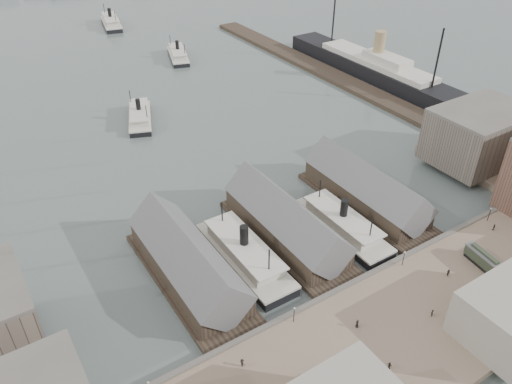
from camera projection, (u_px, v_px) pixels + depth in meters
ground at (329, 278)px, 110.48m from camera, size 900.00×900.00×0.00m
quay at (396, 336)px, 96.01m from camera, size 180.00×30.00×2.00m
seawall at (345, 289)px, 106.21m from camera, size 180.00×1.20×2.30m
east_wharf at (336, 77)px, 207.38m from camera, size 10.00×180.00×1.60m
ferry_shed_west at (188, 262)px, 107.98m from camera, size 14.00×42.00×12.60m
ferry_shed_center at (286, 223)px, 119.59m from camera, size 14.00×42.00×12.60m
ferry_shed_east at (366, 190)px, 131.19m from camera, size 14.00×42.00×12.60m
warehouse_east_back at (479, 136)px, 145.90m from camera, size 28.00×20.00×15.00m
lamp_post_near_w at (294, 312)px, 96.26m from camera, size 0.44×0.44×3.92m
lamp_post_near_e at (404, 256)px, 109.65m from camera, size 0.44×0.44×3.92m
lamp_post_far_e at (490, 212)px, 123.04m from camera, size 0.44×0.44×3.92m
ferry_docked_west at (244, 254)px, 113.41m from camera, size 9.24×30.80×11.00m
ferry_docked_east at (342, 224)px, 122.58m from camera, size 8.64×28.80×10.29m
ferry_open_near at (140, 116)px, 173.86m from camera, size 15.82×25.73×8.83m
ferry_open_mid at (178, 54)px, 226.79m from camera, size 14.51×25.63×8.77m
ferry_open_far at (111, 22)px, 269.00m from camera, size 14.05×29.34×10.07m
ocean_steamer at (376, 69)px, 205.60m from camera, size 13.40×97.90×19.58m
tram at (483, 260)px, 110.00m from camera, size 3.78×9.69×3.36m
horse_cart_center at (308, 379)px, 86.27m from camera, size 4.86×1.76×1.47m
horse_cart_right at (491, 296)px, 102.33m from camera, size 4.82×2.82×1.57m
pedestrian_2 at (242, 363)px, 88.86m from camera, size 0.91×1.24×1.72m
pedestrian_3 at (390, 366)px, 88.40m from camera, size 0.65×1.05×1.67m
pedestrian_4 at (357, 324)px, 96.16m from camera, size 0.97×0.72×1.83m
pedestrian_5 at (432, 313)px, 98.42m from camera, size 0.78×0.80×1.77m
pedestrian_6 at (448, 272)px, 107.97m from camera, size 0.89×0.99×1.68m
pedestrian_8 at (494, 227)px, 120.99m from camera, size 1.10×0.84×1.73m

